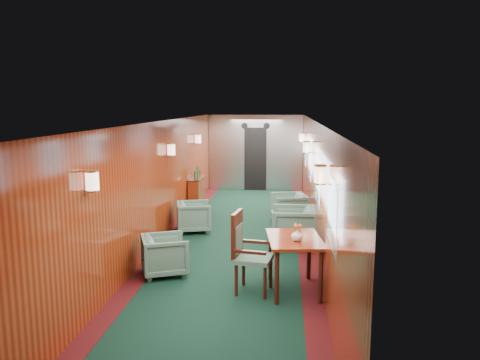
{
  "coord_description": "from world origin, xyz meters",
  "views": [
    {
      "loc": [
        0.92,
        -8.9,
        2.72
      ],
      "look_at": [
        0.0,
        0.73,
        1.15
      ],
      "focal_mm": 35.0,
      "sensor_mm": 36.0,
      "label": 1
    }
  ],
  "objects": [
    {
      "name": "room",
      "position": [
        0.0,
        0.0,
        1.63
      ],
      "size": [
        12.0,
        12.1,
        2.4
      ],
      "color": "black",
      "rests_on": "ground"
    },
    {
      "name": "bulkhead",
      "position": [
        0.0,
        5.91,
        1.18
      ],
      "size": [
        2.98,
        0.17,
        2.39
      ],
      "color": "silver",
      "rests_on": "ground"
    },
    {
      "name": "windows_right",
      "position": [
        1.49,
        0.25,
        1.45
      ],
      "size": [
        0.02,
        8.6,
        0.8
      ],
      "color": "silver",
      "rests_on": "ground"
    },
    {
      "name": "wall_sconces",
      "position": [
        0.0,
        0.57,
        1.79
      ],
      "size": [
        2.97,
        7.97,
        0.25
      ],
      "color": "beige",
      "rests_on": "ground"
    },
    {
      "name": "dining_table",
      "position": [
        1.09,
        -2.31,
        0.68
      ],
      "size": [
        0.88,
        1.16,
        0.81
      ],
      "rotation": [
        0.0,
        0.0,
        0.12
      ],
      "color": "maroon",
      "rests_on": "ground"
    },
    {
      "name": "side_chair",
      "position": [
        0.39,
        -2.38,
        0.65
      ],
      "size": [
        0.61,
        0.63,
        1.19
      ],
      "rotation": [
        0.0,
        0.0,
        -0.16
      ],
      "color": "#1F493E",
      "rests_on": "ground"
    },
    {
      "name": "credenza",
      "position": [
        -1.34,
        2.87,
        0.43
      ],
      "size": [
        0.3,
        0.94,
        1.12
      ],
      "color": "maroon",
      "rests_on": "ground"
    },
    {
      "name": "flower_vase",
      "position": [
        1.12,
        -2.45,
        0.9
      ],
      "size": [
        0.17,
        0.17,
        0.18
      ],
      "primitive_type": "imported",
      "rotation": [
        0.0,
        0.0,
        -0.01
      ],
      "color": "silver",
      "rests_on": "dining_table"
    },
    {
      "name": "armchair_left_near",
      "position": [
        -0.97,
        -1.81,
        0.32
      ],
      "size": [
        0.91,
        0.9,
        0.64
      ],
      "primitive_type": "imported",
      "rotation": [
        0.0,
        0.0,
        1.95
      ],
      "color": "#1F493E",
      "rests_on": "ground"
    },
    {
      "name": "armchair_left_far",
      "position": [
        -1.0,
        0.78,
        0.32
      ],
      "size": [
        0.87,
        0.85,
        0.65
      ],
      "primitive_type": "imported",
      "rotation": [
        0.0,
        0.0,
        1.83
      ],
      "color": "#1F493E",
      "rests_on": "ground"
    },
    {
      "name": "armchair_right_near",
      "position": [
        1.12,
        -0.08,
        0.39
      ],
      "size": [
        0.85,
        0.83,
        0.77
      ],
      "primitive_type": "imported",
      "rotation": [
        0.0,
        0.0,
        -1.57
      ],
      "color": "#1F493E",
      "rests_on": "ground"
    },
    {
      "name": "armchair_right_far",
      "position": [
        1.04,
        1.68,
        0.35
      ],
      "size": [
        0.91,
        0.89,
        0.7
      ],
      "primitive_type": "imported",
      "rotation": [
        0.0,
        0.0,
        -1.36
      ],
      "color": "#1F493E",
      "rests_on": "ground"
    }
  ]
}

